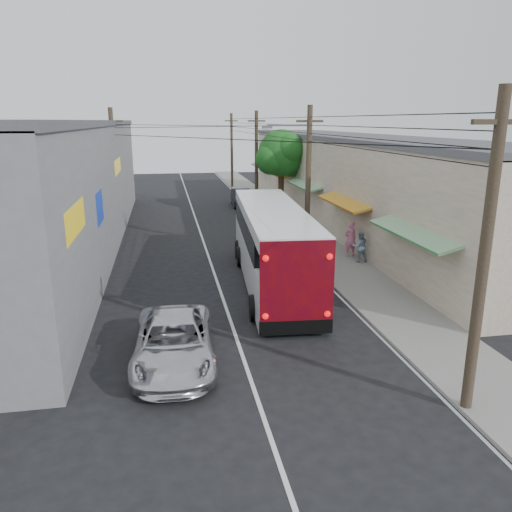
{
  "coord_description": "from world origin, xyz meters",
  "views": [
    {
      "loc": [
        -2.17,
        -12.23,
        7.23
      ],
      "look_at": [
        1.36,
        7.15,
        1.87
      ],
      "focal_mm": 35.0,
      "sensor_mm": 36.0,
      "label": 1
    }
  ],
  "objects_px": {
    "parked_suv": "(282,246)",
    "pedestrian_far": "(360,246)",
    "jeepney": "(174,342)",
    "parked_car_mid": "(260,221)",
    "parked_car_far": "(241,198)",
    "pedestrian_near": "(350,239)",
    "coach_bus": "(272,245)"
  },
  "relations": [
    {
      "from": "parked_car_far",
      "to": "pedestrian_near",
      "type": "height_order",
      "value": "pedestrian_near"
    },
    {
      "from": "parked_suv",
      "to": "parked_car_mid",
      "type": "relative_size",
      "value": 1.21
    },
    {
      "from": "jeepney",
      "to": "parked_suv",
      "type": "height_order",
      "value": "parked_suv"
    },
    {
      "from": "jeepney",
      "to": "parked_suv",
      "type": "bearing_deg",
      "value": 63.75
    },
    {
      "from": "coach_bus",
      "to": "parked_car_mid",
      "type": "bearing_deg",
      "value": 86.51
    },
    {
      "from": "coach_bus",
      "to": "parked_car_mid",
      "type": "height_order",
      "value": "coach_bus"
    },
    {
      "from": "parked_car_mid",
      "to": "pedestrian_near",
      "type": "bearing_deg",
      "value": -67.98
    },
    {
      "from": "parked_car_mid",
      "to": "pedestrian_far",
      "type": "distance_m",
      "value": 9.35
    },
    {
      "from": "jeepney",
      "to": "pedestrian_near",
      "type": "height_order",
      "value": "pedestrian_near"
    },
    {
      "from": "parked_car_mid",
      "to": "pedestrian_near",
      "type": "distance_m",
      "value": 8.24
    },
    {
      "from": "jeepney",
      "to": "parked_car_mid",
      "type": "relative_size",
      "value": 1.22
    },
    {
      "from": "coach_bus",
      "to": "parked_suv",
      "type": "xyz_separation_m",
      "value": [
        1.41,
        3.9,
        -1.07
      ]
    },
    {
      "from": "parked_suv",
      "to": "parked_car_mid",
      "type": "bearing_deg",
      "value": 87.98
    },
    {
      "from": "parked_car_mid",
      "to": "parked_car_far",
      "type": "distance_m",
      "value": 10.6
    },
    {
      "from": "parked_car_far",
      "to": "pedestrian_far",
      "type": "distance_m",
      "value": 19.5
    },
    {
      "from": "pedestrian_near",
      "to": "pedestrian_far",
      "type": "xyz_separation_m",
      "value": [
        0.08,
        -1.19,
        -0.11
      ]
    },
    {
      "from": "jeepney",
      "to": "parked_suv",
      "type": "relative_size",
      "value": 1.01
    },
    {
      "from": "parked_car_mid",
      "to": "parked_car_far",
      "type": "xyz_separation_m",
      "value": [
        0.33,
        10.6,
        0.01
      ]
    },
    {
      "from": "jeepney",
      "to": "pedestrian_far",
      "type": "relative_size",
      "value": 3.14
    },
    {
      "from": "parked_car_far",
      "to": "pedestrian_far",
      "type": "bearing_deg",
      "value": -77.21
    },
    {
      "from": "parked_car_mid",
      "to": "parked_car_far",
      "type": "relative_size",
      "value": 0.95
    },
    {
      "from": "coach_bus",
      "to": "pedestrian_far",
      "type": "relative_size",
      "value": 7.47
    },
    {
      "from": "coach_bus",
      "to": "pedestrian_near",
      "type": "bearing_deg",
      "value": 38.85
    },
    {
      "from": "jeepney",
      "to": "parked_car_far",
      "type": "xyz_separation_m",
      "value": [
        6.45,
        28.68,
        0.01
      ]
    },
    {
      "from": "jeepney",
      "to": "pedestrian_far",
      "type": "height_order",
      "value": "pedestrian_far"
    },
    {
      "from": "pedestrian_far",
      "to": "jeepney",
      "type": "bearing_deg",
      "value": 49.25
    },
    {
      "from": "parked_suv",
      "to": "jeepney",
      "type": "bearing_deg",
      "value": -119.51
    },
    {
      "from": "jeepney",
      "to": "pedestrian_near",
      "type": "xyz_separation_m",
      "value": [
        9.65,
        10.65,
        0.33
      ]
    },
    {
      "from": "coach_bus",
      "to": "pedestrian_near",
      "type": "relative_size",
      "value": 6.6
    },
    {
      "from": "pedestrian_near",
      "to": "pedestrian_far",
      "type": "relative_size",
      "value": 1.13
    },
    {
      "from": "parked_suv",
      "to": "pedestrian_near",
      "type": "height_order",
      "value": "pedestrian_near"
    },
    {
      "from": "parked_suv",
      "to": "pedestrian_far",
      "type": "height_order",
      "value": "pedestrian_far"
    }
  ]
}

